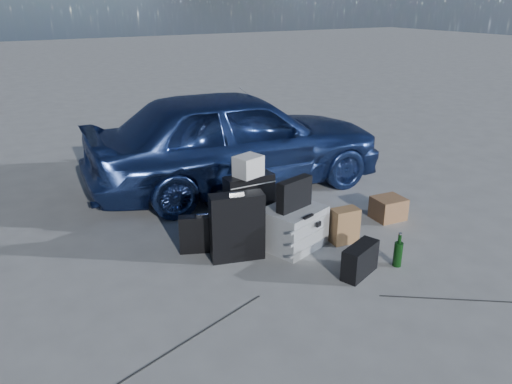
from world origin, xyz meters
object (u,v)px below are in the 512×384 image
at_px(briefcase, 204,234).
at_px(suitcase_left, 237,227).
at_px(pelican_case, 293,227).
at_px(suitcase_right, 249,203).
at_px(green_bottle, 398,250).
at_px(cardboard_box, 388,208).
at_px(duffel_bag, 250,204).
at_px(car, 236,138).

xyz_separation_m(briefcase, suitcase_left, (0.22, -0.29, 0.14)).
xyz_separation_m(pelican_case, suitcase_right, (-0.21, 0.55, 0.11)).
bearing_deg(briefcase, green_bottle, -16.72).
distance_m(pelican_case, cardboard_box, 1.35).
bearing_deg(duffel_bag, cardboard_box, -30.45).
height_order(briefcase, green_bottle, briefcase).
distance_m(suitcase_left, green_bottle, 1.56).
bearing_deg(pelican_case, suitcase_left, 156.61).
height_order(suitcase_right, cardboard_box, suitcase_right).
bearing_deg(car, suitcase_left, 157.38).
height_order(car, cardboard_box, car).
bearing_deg(suitcase_right, car, 69.12).
bearing_deg(duffel_bag, suitcase_right, -119.85).
height_order(suitcase_left, green_bottle, suitcase_left).
xyz_separation_m(briefcase, duffel_bag, (0.80, 0.49, -0.02)).
height_order(duffel_bag, cardboard_box, duffel_bag).
bearing_deg(suitcase_left, suitcase_right, 65.31).
xyz_separation_m(pelican_case, briefcase, (-0.84, 0.36, -0.02)).
bearing_deg(suitcase_left, car, 77.43).
height_order(briefcase, suitcase_left, suitcase_left).
relative_size(suitcase_right, duffel_bag, 0.92).
bearing_deg(suitcase_right, green_bottle, -57.02).
xyz_separation_m(car, suitcase_left, (-0.94, -1.79, -0.33)).
relative_size(car, suitcase_right, 6.08).
height_order(briefcase, duffel_bag, briefcase).
xyz_separation_m(suitcase_right, green_bottle, (0.85, -1.39, -0.16)).
bearing_deg(suitcase_left, briefcase, 141.89).
bearing_deg(green_bottle, car, 96.76).
distance_m(briefcase, suitcase_left, 0.39).
bearing_deg(duffel_bag, suitcase_left, -125.95).
relative_size(cardboard_box, green_bottle, 1.03).
xyz_separation_m(pelican_case, green_bottle, (0.64, -0.84, -0.05)).
bearing_deg(pelican_case, briefcase, 139.32).
height_order(car, pelican_case, car).
relative_size(suitcase_right, cardboard_box, 1.88).
bearing_deg(briefcase, car, 74.52).
bearing_deg(green_bottle, pelican_case, 127.42).
distance_m(suitcase_left, suitcase_right, 0.63).
distance_m(duffel_bag, green_bottle, 1.82).
relative_size(duffel_bag, cardboard_box, 2.05).
relative_size(duffel_bag, green_bottle, 2.11).
height_order(suitcase_left, cardboard_box, suitcase_left).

